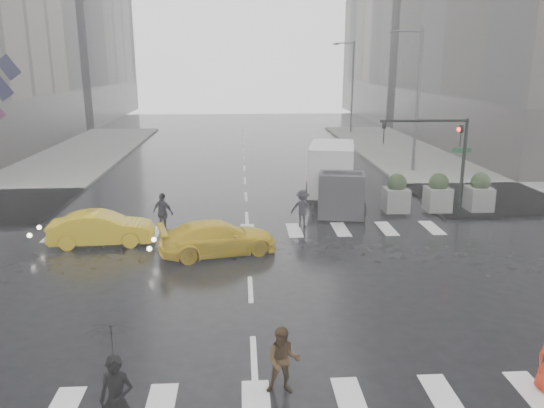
{
  "coord_description": "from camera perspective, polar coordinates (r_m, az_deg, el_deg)",
  "views": [
    {
      "loc": [
        -0.25,
        -15.47,
        6.9
      ],
      "look_at": [
        0.8,
        2.0,
        2.24
      ],
      "focal_mm": 35.0,
      "sensor_mm": 36.0,
      "label": 1
    }
  ],
  "objects": [
    {
      "name": "ground",
      "position": [
        16.94,
        -2.33,
        -9.15
      ],
      "size": [
        120.0,
        120.0,
        0.0
      ],
      "primitive_type": "plane",
      "color": "black",
      "rests_on": "ground"
    },
    {
      "name": "sidewalk_ne",
      "position": [
        39.03,
        27.07,
        3.2
      ],
      "size": [
        35.0,
        35.0,
        0.15
      ],
      "primitive_type": "cube",
      "color": "slate",
      "rests_on": "ground"
    },
    {
      "name": "road_markings",
      "position": [
        16.94,
        -2.33,
        -9.13
      ],
      "size": [
        18.0,
        48.0,
        0.01
      ],
      "primitive_type": null,
      "color": "silver",
      "rests_on": "ground"
    },
    {
      "name": "traffic_signal_pole",
      "position": [
        25.5,
        17.97,
        5.88
      ],
      "size": [
        4.45,
        0.42,
        4.5
      ],
      "color": "black",
      "rests_on": "ground"
    },
    {
      "name": "street_lamp_near",
      "position": [
        35.32,
        15.21,
        11.23
      ],
      "size": [
        2.15,
        0.22,
        9.0
      ],
      "color": "#59595B",
      "rests_on": "ground"
    },
    {
      "name": "street_lamp_far",
      "position": [
        54.65,
        8.51,
        12.71
      ],
      "size": [
        2.15,
        0.22,
        9.0
      ],
      "color": "#59595B",
      "rests_on": "ground"
    },
    {
      "name": "planter_west",
      "position": [
        25.45,
        13.21,
        1.06
      ],
      "size": [
        1.1,
        1.1,
        1.8
      ],
      "color": "slate",
      "rests_on": "ground"
    },
    {
      "name": "planter_mid",
      "position": [
        26.09,
        17.42,
        1.1
      ],
      "size": [
        1.1,
        1.1,
        1.8
      ],
      "color": "slate",
      "rests_on": "ground"
    },
    {
      "name": "planter_east",
      "position": [
        26.87,
        21.41,
        1.14
      ],
      "size": [
        1.1,
        1.1,
        1.8
      ],
      "color": "slate",
      "rests_on": "ground"
    },
    {
      "name": "pedestrian_black",
      "position": [
        10.44,
        -16.65,
        -16.43
      ],
      "size": [
        1.05,
        1.07,
        2.43
      ],
      "rotation": [
        0.0,
        0.0,
        -0.1
      ],
      "color": "black",
      "rests_on": "ground"
    },
    {
      "name": "pedestrian_brown",
      "position": [
        11.8,
        1.21,
        -16.49
      ],
      "size": [
        0.78,
        0.64,
        1.51
      ],
      "primitive_type": "imported",
      "rotation": [
        0.0,
        0.0,
        -0.09
      ],
      "color": "#3E2B16",
      "rests_on": "ground"
    },
    {
      "name": "pedestrian_far_a",
      "position": [
        22.62,
        -11.63,
        -0.93
      ],
      "size": [
        1.16,
        1.01,
        1.69
      ],
      "primitive_type": "imported",
      "rotation": [
        0.0,
        0.0,
        2.63
      ],
      "color": "black",
      "rests_on": "ground"
    },
    {
      "name": "pedestrian_far_b",
      "position": [
        22.96,
        3.3,
        -0.47
      ],
      "size": [
        1.19,
        0.86,
        1.64
      ],
      "primitive_type": "imported",
      "rotation": [
        0.0,
        0.0,
        2.85
      ],
      "color": "black",
      "rests_on": "ground"
    },
    {
      "name": "taxi_mid",
      "position": [
        21.75,
        -17.84,
        -2.52
      ],
      "size": [
        4.07,
        1.69,
        1.31
      ],
      "primitive_type": "imported",
      "rotation": [
        0.0,
        0.0,
        1.65
      ],
      "color": "yellow",
      "rests_on": "ground"
    },
    {
      "name": "taxi_rear",
      "position": [
        19.81,
        -5.84,
        -3.63
      ],
      "size": [
        4.17,
        2.7,
        1.26
      ],
      "primitive_type": "imported",
      "rotation": [
        0.0,
        0.0,
        1.83
      ],
      "color": "yellow",
      "rests_on": "ground"
    },
    {
      "name": "box_truck",
      "position": [
        26.17,
        6.69,
        3.12
      ],
      "size": [
        2.12,
        5.64,
        3.0
      ],
      "rotation": [
        0.0,
        0.0,
        -0.2
      ],
      "color": "silver",
      "rests_on": "ground"
    }
  ]
}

